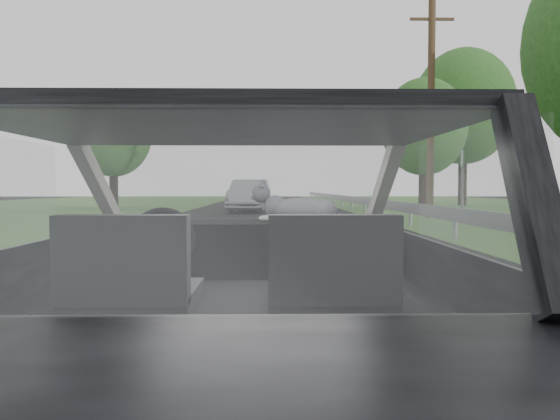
{
  "coord_description": "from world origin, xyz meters",
  "views": [
    {
      "loc": [
        0.16,
        -2.45,
        1.19
      ],
      "look_at": [
        0.21,
        0.51,
        1.07
      ],
      "focal_mm": 35.0,
      "sensor_mm": 36.0,
      "label": 1
    }
  ],
  "objects_px": {
    "subject_car": "(236,291)",
    "other_car": "(249,196)",
    "highway_sign": "(462,185)",
    "utility_pole": "(431,108)",
    "cat": "(302,208)"
  },
  "relations": [
    {
      "from": "subject_car",
      "to": "other_car",
      "type": "xyz_separation_m",
      "value": [
        -0.87,
        24.42,
        0.07
      ]
    },
    {
      "from": "highway_sign",
      "to": "utility_pole",
      "type": "distance_m",
      "value": 3.53
    },
    {
      "from": "subject_car",
      "to": "utility_pole",
      "type": "bearing_deg",
      "value": 71.15
    },
    {
      "from": "cat",
      "to": "other_car",
      "type": "relative_size",
      "value": 0.11
    },
    {
      "from": "subject_car",
      "to": "cat",
      "type": "relative_size",
      "value": 7.66
    },
    {
      "from": "subject_car",
      "to": "other_car",
      "type": "distance_m",
      "value": 24.43
    },
    {
      "from": "subject_car",
      "to": "cat",
      "type": "height_order",
      "value": "subject_car"
    },
    {
      "from": "cat",
      "to": "other_car",
      "type": "distance_m",
      "value": 23.82
    },
    {
      "from": "subject_car",
      "to": "other_car",
      "type": "relative_size",
      "value": 0.83
    },
    {
      "from": "cat",
      "to": "highway_sign",
      "type": "xyz_separation_m",
      "value": [
        6.7,
        16.35,
        0.19
      ]
    },
    {
      "from": "cat",
      "to": "other_car",
      "type": "bearing_deg",
      "value": 106.41
    },
    {
      "from": "other_car",
      "to": "subject_car",
      "type": "bearing_deg",
      "value": -83.3
    },
    {
      "from": "cat",
      "to": "highway_sign",
      "type": "height_order",
      "value": "highway_sign"
    },
    {
      "from": "subject_car",
      "to": "cat",
      "type": "distance_m",
      "value": 0.79
    },
    {
      "from": "subject_car",
      "to": "highway_sign",
      "type": "xyz_separation_m",
      "value": [
        7.04,
        16.98,
        0.54
      ]
    }
  ]
}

